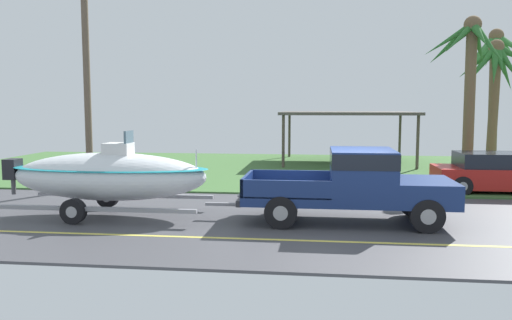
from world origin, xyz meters
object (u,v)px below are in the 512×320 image
carport_awning (347,114)px  palm_tree_near_left (470,60)px  utility_pole (86,65)px  parked_sedan_near (499,173)px  palm_tree_near_right (494,65)px  boat_on_trailer (109,176)px  palm_tree_mid (495,73)px  pickup_truck_towing (360,182)px

carport_awning → palm_tree_near_left: 7.67m
utility_pole → parked_sedan_near: bearing=3.5°
carport_awning → palm_tree_near_right: (6.87, -0.80, 2.39)m
boat_on_trailer → palm_tree_mid: (12.91, 9.58, 3.23)m
boat_on_trailer → carport_awning: carport_awning is taller
boat_on_trailer → utility_pole: size_ratio=0.77×
parked_sedan_near → carport_awning: bearing=118.7°
pickup_truck_towing → carport_awning: bearing=88.4°
pickup_truck_towing → palm_tree_mid: (6.23, 9.58, 3.28)m
parked_sedan_near → palm_tree_near_left: palm_tree_near_left is taller
parked_sedan_near → palm_tree_mid: bearing=75.5°
pickup_truck_towing → palm_tree_near_left: palm_tree_near_left is taller
parked_sedan_near → carport_awning: carport_awning is taller
carport_awning → utility_pole: 13.59m
boat_on_trailer → palm_tree_mid: palm_tree_mid is taller
parked_sedan_near → palm_tree_mid: (1.14, 4.42, 3.65)m
carport_awning → parked_sedan_near: bearing=-61.3°
pickup_truck_towing → palm_tree_near_right: bearing=60.7°
pickup_truck_towing → parked_sedan_near: 7.26m
boat_on_trailer → palm_tree_mid: 16.40m
utility_pole → palm_tree_mid: bearing=18.9°
pickup_truck_towing → palm_tree_near_left: size_ratio=0.85×
palm_tree_near_right → palm_tree_mid: palm_tree_near_right is taller
palm_tree_mid → utility_pole: (-15.44, -5.28, 0.07)m
boat_on_trailer → pickup_truck_towing: bearing=0.0°
pickup_truck_towing → parked_sedan_near: (5.09, 5.16, -0.37)m
carport_awning → palm_tree_near_left: (4.35, -5.94, 2.16)m
boat_on_trailer → palm_tree_mid: bearing=36.6°
palm_tree_near_left → palm_tree_near_right: bearing=63.9°
palm_tree_near_right → parked_sedan_near: bearing=-105.5°
carport_awning → palm_tree_mid: bearing=-35.4°
palm_tree_mid → palm_tree_near_left: bearing=-130.1°
parked_sedan_near → utility_pole: utility_pole is taller
palm_tree_near_left → palm_tree_mid: 2.36m
parked_sedan_near → palm_tree_near_right: 9.14m
palm_tree_near_left → palm_tree_mid: size_ratio=1.12×
pickup_truck_towing → palm_tree_mid: palm_tree_mid is taller
palm_tree_near_left → parked_sedan_near: bearing=-82.2°
pickup_truck_towing → palm_tree_near_right: (7.25, 12.94, 3.91)m
palm_tree_mid → utility_pole: bearing=-161.1°
palm_tree_near_left → boat_on_trailer: bearing=-145.6°
carport_awning → palm_tree_near_left: bearing=-53.8°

